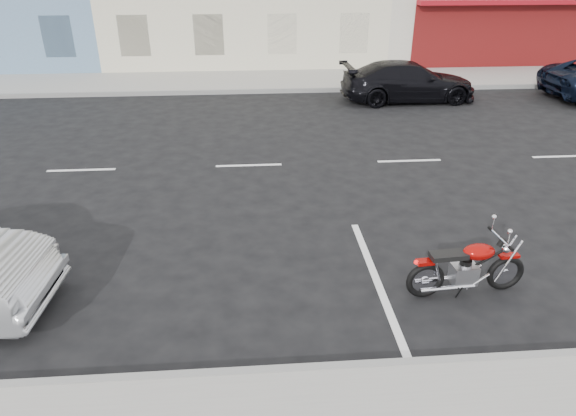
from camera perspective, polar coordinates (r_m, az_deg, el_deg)
name	(u,v)px	position (r m, az deg, el deg)	size (l,w,h in m)	color
ground	(330,163)	(12.75, 4.67, 4.99)	(120.00, 120.00, 0.00)	black
sidewalk_far	(170,82)	(21.14, -12.95, 13.46)	(80.00, 3.40, 0.15)	gray
curb_far	(164,93)	(19.50, -13.60, 12.32)	(80.00, 0.12, 0.16)	gray
motorcycle	(508,266)	(8.52, 23.28, -5.89)	(1.88, 0.62, 0.94)	black
car_far	(408,81)	(18.59, 13.21, 13.53)	(1.87, 4.59, 1.33)	black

